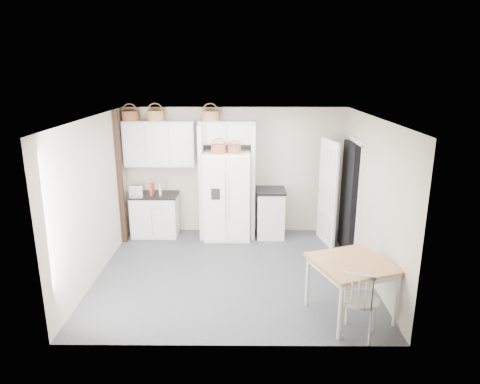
{
  "coord_description": "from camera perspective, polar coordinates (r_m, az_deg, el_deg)",
  "views": [
    {
      "loc": [
        0.17,
        -6.6,
        3.31
      ],
      "look_at": [
        0.11,
        0.4,
        1.31
      ],
      "focal_mm": 32.0,
      "sensor_mm": 36.0,
      "label": 1
    }
  ],
  "objects": [
    {
      "name": "floor",
      "position": [
        7.38,
        -0.93,
        -10.67
      ],
      "size": [
        4.5,
        4.5,
        0.0
      ],
      "primitive_type": "plane",
      "color": "#2E2E30",
      "rests_on": "ground"
    },
    {
      "name": "fridge_panel_right",
      "position": [
        8.58,
        1.71,
        1.38
      ],
      "size": [
        0.08,
        0.6,
        2.3
      ],
      "primitive_type": "cube",
      "color": "silver",
      "rests_on": "floor"
    },
    {
      "name": "wall_left",
      "position": [
        7.31,
        -18.91,
        -0.88
      ],
      "size": [
        0.0,
        4.0,
        4.0
      ],
      "primitive_type": "plane",
      "rotation": [
        1.57,
        0.0,
        1.57
      ],
      "color": "#C0B296",
      "rests_on": "floor"
    },
    {
      "name": "toaster",
      "position": [
        8.89,
        -13.68,
        0.3
      ],
      "size": [
        0.28,
        0.18,
        0.18
      ],
      "primitive_type": "cube",
      "rotation": [
        0.0,
        0.0,
        0.11
      ],
      "color": "silver",
      "rests_on": "counter_left"
    },
    {
      "name": "basket_fridge_a",
      "position": [
        8.27,
        -2.85,
        5.75
      ],
      "size": [
        0.3,
        0.3,
        0.16
      ],
      "primitive_type": "cylinder",
      "color": "brown",
      "rests_on": "refrigerator"
    },
    {
      "name": "dining_table",
      "position": [
        6.22,
        14.48,
        -12.39
      ],
      "size": [
        1.26,
        1.26,
        0.82
      ],
      "primitive_type": "cube",
      "rotation": [
        0.0,
        0.0,
        0.35
      ],
      "color": "#A06E28",
      "rests_on": "floor"
    },
    {
      "name": "base_cab_left",
      "position": [
        8.97,
        -11.23,
        -3.11
      ],
      "size": [
        0.92,
        0.58,
        0.85
      ],
      "primitive_type": "cube",
      "color": "silver",
      "rests_on": "floor"
    },
    {
      "name": "basket_fridge_b",
      "position": [
        8.26,
        -0.78,
        5.68
      ],
      "size": [
        0.26,
        0.26,
        0.14
      ],
      "primitive_type": "cylinder",
      "color": "brown",
      "rests_on": "refrigerator"
    },
    {
      "name": "basket_upper_a",
      "position": [
        8.76,
        -14.43,
        9.8
      ],
      "size": [
        0.33,
        0.33,
        0.19
      ],
      "primitive_type": "cylinder",
      "color": "brown",
      "rests_on": "upper_cabinet"
    },
    {
      "name": "wall_back",
      "position": [
        8.83,
        -0.66,
        2.82
      ],
      "size": [
        4.5,
        0.0,
        4.5
      ],
      "primitive_type": "plane",
      "rotation": [
        1.57,
        0.0,
        0.0
      ],
      "color": "#C0B296",
      "rests_on": "floor"
    },
    {
      "name": "fridge_panel_left",
      "position": [
        8.61,
        -5.09,
        1.39
      ],
      "size": [
        0.08,
        0.6,
        2.3
      ],
      "primitive_type": "cube",
      "color": "silver",
      "rests_on": "floor"
    },
    {
      "name": "wall_right",
      "position": [
        7.2,
        17.22,
        -0.97
      ],
      "size": [
        0.0,
        4.0,
        4.0
      ],
      "primitive_type": "plane",
      "rotation": [
        1.57,
        0.0,
        -1.57
      ],
      "color": "#C0B296",
      "rests_on": "floor"
    },
    {
      "name": "basket_upper_b",
      "position": [
        8.64,
        -11.2,
        9.95
      ],
      "size": [
        0.33,
        0.33,
        0.19
      ],
      "primitive_type": "cylinder",
      "color": "#986633",
      "rests_on": "upper_cabinet"
    },
    {
      "name": "counter_right",
      "position": [
        8.64,
        4.12,
        0.23
      ],
      "size": [
        0.58,
        0.69,
        0.04
      ],
      "primitive_type": "cube",
      "color": "black",
      "rests_on": "base_cab_right"
    },
    {
      "name": "cookbook_red",
      "position": [
        8.72,
        -11.64,
        0.39
      ],
      "size": [
        0.06,
        0.18,
        0.26
      ],
      "primitive_type": "cube",
      "rotation": [
        0.0,
        0.0,
        -0.13
      ],
      "color": "#A43920",
      "rests_on": "counter_left"
    },
    {
      "name": "base_cab_right",
      "position": [
        8.79,
        4.06,
        -2.89
      ],
      "size": [
        0.54,
        0.65,
        0.95
      ],
      "primitive_type": "cube",
      "color": "silver",
      "rests_on": "floor"
    },
    {
      "name": "bridge_cabinet",
      "position": [
        8.52,
        -1.72,
        7.97
      ],
      "size": [
        1.12,
        0.34,
        0.45
      ],
      "primitive_type": "cube",
      "color": "silver",
      "rests_on": "wall_back"
    },
    {
      "name": "counter_left",
      "position": [
        8.84,
        -11.39,
        -0.4
      ],
      "size": [
        0.95,
        0.62,
        0.04
      ],
      "primitive_type": "cube",
      "color": "black",
      "rests_on": "base_cab_left"
    },
    {
      "name": "upper_cabinet",
      "position": [
        8.71,
        -10.68,
        6.38
      ],
      "size": [
        1.4,
        0.34,
        0.9
      ],
      "primitive_type": "cube",
      "color": "silver",
      "rests_on": "wall_back"
    },
    {
      "name": "ceiling",
      "position": [
        6.64,
        -1.03,
        9.83
      ],
      "size": [
        4.5,
        4.5,
        0.0
      ],
      "primitive_type": "plane",
      "color": "white",
      "rests_on": "wall_back"
    },
    {
      "name": "trim_post",
      "position": [
        8.53,
        -15.7,
        1.75
      ],
      "size": [
        0.09,
        0.09,
        2.6
      ],
      "primitive_type": "cube",
      "color": "black",
      "rests_on": "floor"
    },
    {
      "name": "cookbook_cream",
      "position": [
        8.69,
        -10.58,
        0.31
      ],
      "size": [
        0.04,
        0.16,
        0.23
      ],
      "primitive_type": "cube",
      "rotation": [
        0.0,
        0.0,
        0.07
      ],
      "color": "beige",
      "rests_on": "counter_left"
    },
    {
      "name": "door_slab",
      "position": [
        8.41,
        11.6,
        -0.12
      ],
      "size": [
        0.21,
        0.79,
        2.05
      ],
      "primitive_type": "cube",
      "rotation": [
        0.0,
        0.0,
        -1.36
      ],
      "color": "white",
      "rests_on": "floor"
    },
    {
      "name": "windsor_chair",
      "position": [
        5.8,
        15.67,
        -13.68
      ],
      "size": [
        0.62,
        0.6,
        1.0
      ],
      "primitive_type": "cube",
      "rotation": [
        0.0,
        0.0,
        -0.4
      ],
      "color": "silver",
      "rests_on": "floor"
    },
    {
      "name": "refrigerator",
      "position": [
        8.58,
        -1.7,
        -0.46
      ],
      "size": [
        0.91,
        0.73,
        1.77
      ],
      "primitive_type": "cube",
      "color": "white",
      "rests_on": "floor"
    },
    {
      "name": "basket_bridge_a",
      "position": [
        8.49,
        -3.97,
        10.1
      ],
      "size": [
        0.34,
        0.34,
        0.19
      ],
      "primitive_type": "cylinder",
      "color": "#986633",
      "rests_on": "bridge_cabinet"
    },
    {
      "name": "doorway_void",
      "position": [
        8.18,
        14.52,
        -0.77
      ],
      "size": [
        0.18,
        0.85,
        2.05
      ],
      "primitive_type": "cube",
      "color": "black",
      "rests_on": "floor"
    }
  ]
}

